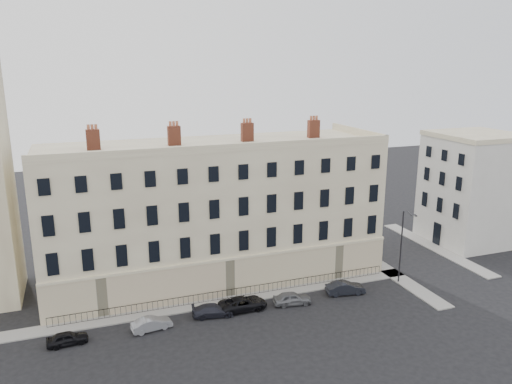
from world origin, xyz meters
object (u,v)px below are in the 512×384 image
(car_d, at_px, (243,304))
(car_f, at_px, (345,288))
(streetlamp, at_px, (402,244))
(car_c, at_px, (213,310))
(car_e, at_px, (292,298))
(car_a, at_px, (67,338))
(car_b, at_px, (152,324))

(car_d, height_order, car_f, car_f)
(streetlamp, bearing_deg, car_c, -158.66)
(car_e, bearing_deg, car_a, 98.95)
(car_d, bearing_deg, car_f, -93.32)
(car_c, relative_size, streetlamp, 0.49)
(car_d, height_order, streetlamp, streetlamp)
(car_c, distance_m, car_f, 14.12)
(car_c, bearing_deg, car_a, 100.91)
(car_e, distance_m, car_f, 6.14)
(car_c, xyz_separation_m, car_e, (7.98, -0.39, 0.06))
(car_b, height_order, car_d, car_d)
(car_d, relative_size, car_e, 1.24)
(car_e, height_order, car_f, car_f)
(car_f, distance_m, streetlamp, 7.95)
(car_d, xyz_separation_m, car_f, (11.07, -0.38, 0.01))
(car_a, height_order, car_c, car_c)
(car_a, xyz_separation_m, car_b, (7.11, -0.02, 0.02))
(car_b, distance_m, car_f, 20.00)
(car_b, xyz_separation_m, car_d, (8.93, 0.77, 0.06))
(car_a, bearing_deg, car_e, -93.11)
(car_b, height_order, car_f, car_f)
(car_d, distance_m, car_f, 11.07)
(car_b, relative_size, streetlamp, 0.44)
(car_b, height_order, car_c, car_b)
(car_a, relative_size, streetlamp, 0.42)
(car_a, height_order, car_e, car_e)
(car_a, xyz_separation_m, car_e, (20.97, 0.15, 0.07))
(car_f, relative_size, streetlamp, 0.50)
(car_a, height_order, car_b, car_b)
(car_d, bearing_deg, streetlamp, -91.31)
(car_d, distance_m, streetlamp, 18.42)
(streetlamp, bearing_deg, car_b, -157.60)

